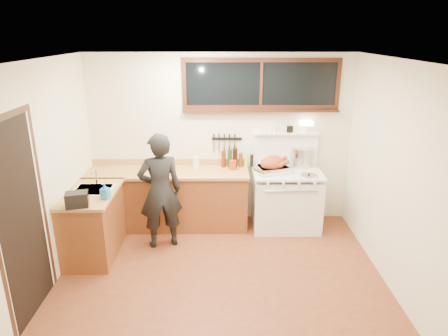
{
  "coord_description": "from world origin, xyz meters",
  "views": [
    {
      "loc": [
        0.02,
        -4.19,
        2.87
      ],
      "look_at": [
        0.05,
        0.85,
        1.15
      ],
      "focal_mm": 32.0,
      "sensor_mm": 36.0,
      "label": 1
    }
  ],
  "objects_px": {
    "vintage_stove": "(286,198)",
    "cutting_board": "(160,170)",
    "man": "(160,191)",
    "roast_turkey": "(273,166)"
  },
  "relations": [
    {
      "from": "vintage_stove",
      "to": "cutting_board",
      "type": "bearing_deg",
      "value": -177.9
    },
    {
      "from": "man",
      "to": "roast_turkey",
      "type": "bearing_deg",
      "value": 18.19
    },
    {
      "from": "man",
      "to": "cutting_board",
      "type": "bearing_deg",
      "value": 98.55
    },
    {
      "from": "cutting_board",
      "to": "roast_turkey",
      "type": "distance_m",
      "value": 1.67
    },
    {
      "from": "cutting_board",
      "to": "man",
      "type": "bearing_deg",
      "value": -81.45
    },
    {
      "from": "vintage_stove",
      "to": "man",
      "type": "height_order",
      "value": "man"
    },
    {
      "from": "man",
      "to": "vintage_stove",
      "type": "bearing_deg",
      "value": 17.2
    },
    {
      "from": "vintage_stove",
      "to": "cutting_board",
      "type": "relative_size",
      "value": 3.1
    },
    {
      "from": "man",
      "to": "roast_turkey",
      "type": "distance_m",
      "value": 1.69
    },
    {
      "from": "vintage_stove",
      "to": "man",
      "type": "distance_m",
      "value": 1.94
    }
  ]
}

